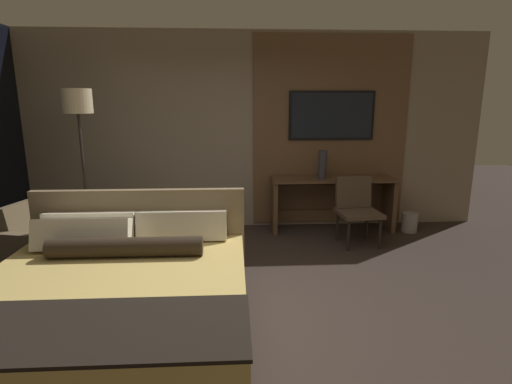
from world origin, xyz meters
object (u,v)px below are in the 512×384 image
armchair_by_window (55,249)px  waste_bin (410,222)px  bed (115,301)px  tv (332,115)px  desk_chair (356,205)px  floor_lamp (78,116)px  vase_tall (322,165)px  desk (332,194)px

armchair_by_window → waste_bin: (4.46, 1.14, -0.13)m
bed → tv: (2.35, 2.83, 1.32)m
desk_chair → waste_bin: size_ratio=3.11×
armchair_by_window → floor_lamp: 1.54m
armchair_by_window → bed: bearing=-128.6°
tv → vase_tall: tv is taller
desk_chair → floor_lamp: (-3.40, -0.14, 1.16)m
desk_chair → waste_bin: (0.92, 0.38, -0.37)m
bed → waste_bin: 4.23m
floor_lamp → desk: bearing=12.4°
floor_lamp → waste_bin: floor_lamp is taller
tv → vase_tall: bearing=-119.6°
tv → vase_tall: size_ratio=3.07×
tv → armchair_by_window: (-3.36, -1.52, -1.37)m
bed → desk_chair: 3.28m
desk → floor_lamp: floor_lamp is taller
tv → waste_bin: size_ratio=4.39×
desk_chair → waste_bin: 1.06m
floor_lamp → desk_chair: bearing=2.3°
bed → vase_tall: (2.17, 2.52, 0.66)m
tv → floor_lamp: (-3.21, -0.91, 0.04)m
tv → desk_chair: tv is taller
bed → armchair_by_window: bed is taller
bed → vase_tall: vase_tall is taller
desk → tv: tv is taller
desk → waste_bin: 1.18m
tv → waste_bin: bearing=-19.3°
bed → desk: 3.53m
bed → vase_tall: bearing=49.2°
bed → floor_lamp: bearing=114.0°
armchair_by_window → vase_tall: 3.48m
bed → desk: bearing=48.2°
desk_chair → armchair_by_window: (-3.55, -0.75, -0.25)m
desk_chair → armchair_by_window: desk_chair is taller
armchair_by_window → floor_lamp: (0.15, 0.62, 1.41)m
tv → desk_chair: (0.19, -0.77, -1.12)m
bed → waste_bin: bearing=35.3°
vase_tall → desk_chair: bearing=-51.8°
desk → floor_lamp: bearing=-167.6°
desk → floor_lamp: (-3.21, -0.71, 1.15)m
armchair_by_window → vase_tall: bearing=-55.5°
waste_bin → floor_lamp: bearing=-173.1°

